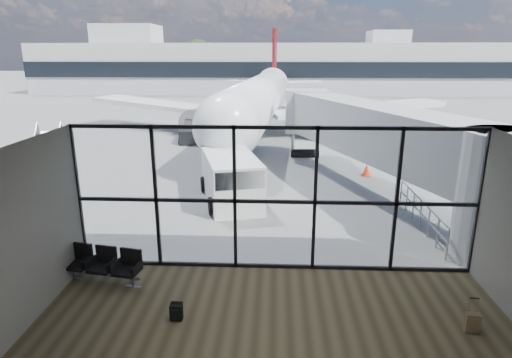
# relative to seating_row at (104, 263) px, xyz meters

# --- Properties ---
(ground) EXTENTS (220.00, 220.00, 0.00)m
(ground) POSITION_rel_seating_row_xyz_m (4.98, 41.04, -0.58)
(ground) COLOR slate
(ground) RESTS_ON ground
(lounge_shell) EXTENTS (12.02, 8.01, 4.51)m
(lounge_shell) POSITION_rel_seating_row_xyz_m (4.98, -3.76, 2.07)
(lounge_shell) COLOR brown
(lounge_shell) RESTS_ON ground
(glass_curtain_wall) EXTENTS (12.10, 0.12, 4.50)m
(glass_curtain_wall) POSITION_rel_seating_row_xyz_m (4.98, 1.04, 1.67)
(glass_curtain_wall) COLOR white
(glass_curtain_wall) RESTS_ON ground
(jet_bridge) EXTENTS (8.00, 16.50, 4.33)m
(jet_bridge) POSITION_rel_seating_row_xyz_m (9.88, 8.11, 2.18)
(jet_bridge) COLOR #9EA0A3
(jet_bridge) RESTS_ON ground
(apron_railing) EXTENTS (0.06, 5.46, 1.11)m
(apron_railing) POSITION_rel_seating_row_xyz_m (10.58, 4.54, 0.14)
(apron_railing) COLOR gray
(apron_railing) RESTS_ON ground
(far_terminal) EXTENTS (80.00, 12.20, 11.00)m
(far_terminal) POSITION_rel_seating_row_xyz_m (4.39, 63.01, 3.63)
(far_terminal) COLOR beige
(far_terminal) RESTS_ON ground
(tree_0) EXTENTS (4.95, 4.95, 7.12)m
(tree_0) POSITION_rel_seating_row_xyz_m (-40.02, 73.04, 4.05)
(tree_0) COLOR #382619
(tree_0) RESTS_ON ground
(tree_1) EXTENTS (5.61, 5.61, 8.07)m
(tree_1) POSITION_rel_seating_row_xyz_m (-34.02, 73.04, 4.67)
(tree_1) COLOR #382619
(tree_1) RESTS_ON ground
(tree_2) EXTENTS (6.27, 6.27, 9.03)m
(tree_2) POSITION_rel_seating_row_xyz_m (-28.02, 73.04, 5.30)
(tree_2) COLOR #382619
(tree_2) RESTS_ON ground
(tree_3) EXTENTS (4.95, 4.95, 7.12)m
(tree_3) POSITION_rel_seating_row_xyz_m (-22.02, 73.04, 4.05)
(tree_3) COLOR #382619
(tree_3) RESTS_ON ground
(tree_4) EXTENTS (5.61, 5.61, 8.07)m
(tree_4) POSITION_rel_seating_row_xyz_m (-16.02, 73.04, 4.67)
(tree_4) COLOR #382619
(tree_4) RESTS_ON ground
(tree_5) EXTENTS (6.27, 6.27, 9.03)m
(tree_5) POSITION_rel_seating_row_xyz_m (-10.02, 73.04, 5.30)
(tree_5) COLOR #382619
(tree_5) RESTS_ON ground
(seating_row) EXTENTS (2.36, 1.06, 1.05)m
(seating_row) POSITION_rel_seating_row_xyz_m (0.00, 0.00, 0.00)
(seating_row) COLOR gray
(seating_row) RESTS_ON ground
(backpack) EXTENTS (0.31, 0.28, 0.46)m
(backpack) POSITION_rel_seating_row_xyz_m (2.54, -1.83, -0.36)
(backpack) COLOR black
(backpack) RESTS_ON ground
(suitcase) EXTENTS (0.34, 0.26, 0.88)m
(suitcase) POSITION_rel_seating_row_xyz_m (9.77, -1.98, -0.32)
(suitcase) COLOR olive
(suitcase) RESTS_ON ground
(airliner) EXTENTS (30.82, 35.75, 9.21)m
(airliner) POSITION_rel_seating_row_xyz_m (3.60, 26.03, 2.22)
(airliner) COLOR white
(airliner) RESTS_ON ground
(service_van) EXTENTS (3.34, 5.27, 2.12)m
(service_van) POSITION_rel_seating_row_xyz_m (3.00, 7.24, 0.51)
(service_van) COLOR white
(service_van) RESTS_ON ground
(belt_loader) EXTENTS (1.75, 3.95, 1.78)m
(belt_loader) POSITION_rel_seating_row_xyz_m (-1.49, 20.78, 0.02)
(belt_loader) COLOR black
(belt_loader) RESTS_ON ground
(mobile_stairs) EXTENTS (2.19, 3.26, 2.10)m
(mobile_stairs) POSITION_rel_seating_row_xyz_m (-7.76, 11.60, -0.08)
(mobile_stairs) COLOR yellow
(mobile_stairs) RESTS_ON ground
(traffic_cone_a) EXTENTS (0.37, 0.37, 0.53)m
(traffic_cone_a) POSITION_rel_seating_row_xyz_m (1.15, 14.27, -0.33)
(traffic_cone_a) COLOR red
(traffic_cone_a) RESTS_ON ground
(traffic_cone_b) EXTENTS (0.37, 0.37, 0.53)m
(traffic_cone_b) POSITION_rel_seating_row_xyz_m (2.88, 12.29, -0.33)
(traffic_cone_b) COLOR #FF580D
(traffic_cone_b) RESTS_ON ground
(traffic_cone_c) EXTENTS (0.46, 0.46, 0.65)m
(traffic_cone_c) POSITION_rel_seating_row_xyz_m (9.98, 11.77, -0.27)
(traffic_cone_c) COLOR #F1330C
(traffic_cone_c) RESTS_ON ground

